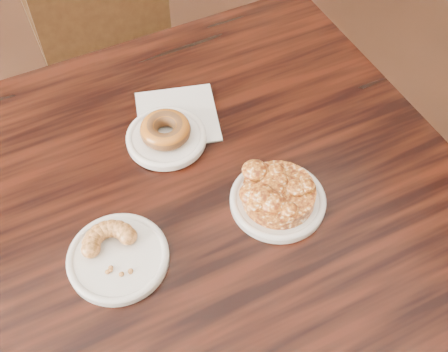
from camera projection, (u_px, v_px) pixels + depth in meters
name	position (u px, v px, depth m)	size (l,w,h in m)	color
cafe_table	(212.00, 295.00, 1.26)	(0.92, 0.92, 0.75)	black
chair_far	(94.00, 18.00, 1.74)	(0.41, 0.41, 0.90)	black
napkin	(177.00, 116.00, 1.08)	(0.15, 0.15, 0.00)	silver
plate_donut	(166.00, 138.00, 1.04)	(0.15, 0.15, 0.01)	white
plate_cruller	(118.00, 258.00, 0.89)	(0.16, 0.16, 0.01)	silver
plate_fritter	(278.00, 201.00, 0.96)	(0.16, 0.16, 0.01)	silver
glazed_donut	(165.00, 130.00, 1.02)	(0.09, 0.09, 0.03)	#8F5914
apple_fritter	(279.00, 192.00, 0.94)	(0.16, 0.16, 0.04)	#481807
cruller_fragment	(116.00, 252.00, 0.88)	(0.10, 0.10, 0.03)	brown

